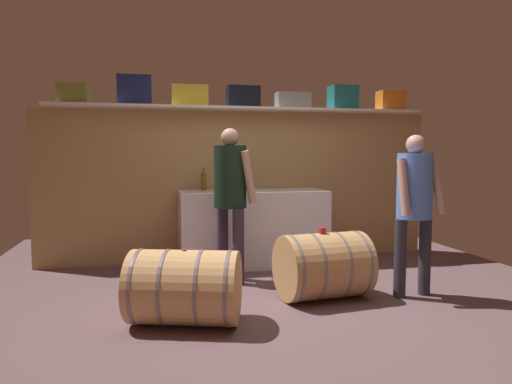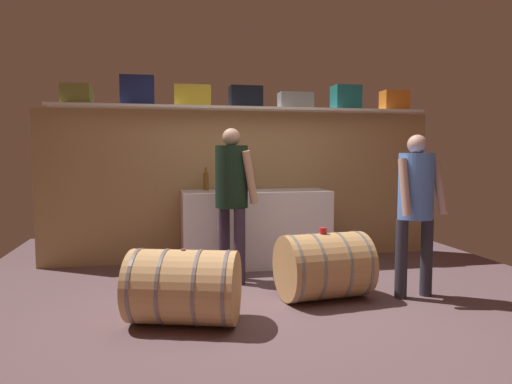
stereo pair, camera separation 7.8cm
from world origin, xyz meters
name	(u,v)px [view 1 (the left image)]	position (x,y,z in m)	size (l,w,h in m)	color
ground_plane	(271,294)	(0.00, 0.53, -0.01)	(6.31, 7.41, 0.02)	#634A4E
back_wall_panel	(241,186)	(0.00, 2.10, 0.97)	(5.11, 0.10, 1.93)	tan
high_shelf_board	(243,109)	(0.00, 1.95, 1.95)	(4.70, 0.40, 0.03)	white
toolcase_olive	(73,94)	(-2.01, 1.95, 2.08)	(0.33, 0.29, 0.23)	olive
toolcase_navy	(135,90)	(-1.32, 1.95, 2.14)	(0.40, 0.22, 0.35)	navy
toolcase_yellow	(190,96)	(-0.66, 1.95, 2.09)	(0.44, 0.24, 0.25)	yellow
toolcase_black	(243,97)	(0.00, 1.95, 2.10)	(0.40, 0.20, 0.27)	black
toolcase_grey	(293,101)	(0.65, 1.95, 2.06)	(0.43, 0.23, 0.20)	gray
toolcase_teal	(343,98)	(1.34, 1.95, 2.12)	(0.34, 0.27, 0.31)	#1D7276
toolcase_orange	(391,101)	(2.03, 1.95, 2.09)	(0.34, 0.24, 0.26)	orange
work_cabinet	(253,228)	(0.08, 1.72, 0.47)	(1.80, 0.64, 0.93)	white
wine_bottle_amber	(203,180)	(-0.52, 1.88, 1.06)	(0.07, 0.07, 0.28)	brown
wine_bottle_green	(246,178)	(0.03, 1.92, 1.08)	(0.07, 0.07, 0.32)	#2C5335
wine_bottle_clear	(249,179)	(0.02, 1.74, 1.07)	(0.08, 0.08, 0.32)	#B1BAB5
wine_glass	(242,184)	(-0.10, 1.52, 1.03)	(0.08, 0.08, 0.14)	white
wine_barrel_near	(323,266)	(0.45, 0.25, 0.32)	(0.88, 0.71, 0.64)	tan
wine_barrel_far	(185,287)	(-0.90, -0.15, 0.31)	(1.01, 0.83, 0.62)	tan
tasting_cup	(322,230)	(0.43, 0.25, 0.66)	(0.07, 0.07, 0.05)	red
winemaker_pouring	(231,188)	(-0.31, 1.06, 1.02)	(0.46, 0.53, 1.66)	#34293F
visitor_tasting	(415,198)	(1.32, 0.13, 0.96)	(0.47, 0.37, 1.56)	#2E2E38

